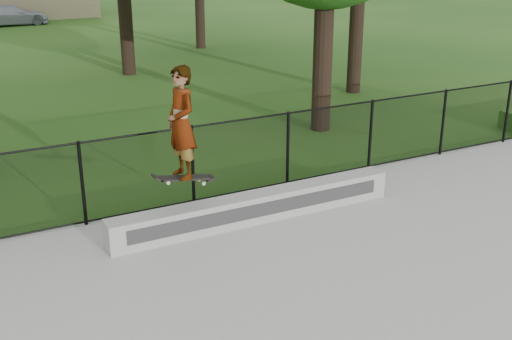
# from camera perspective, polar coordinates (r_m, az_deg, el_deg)

# --- Properties ---
(grind_ledge) EXTENTS (5.27, 0.40, 0.49)m
(grind_ledge) POSITION_cam_1_polar(r_m,az_deg,el_deg) (11.12, 0.03, -3.30)
(grind_ledge) COLOR #A5A4A0
(grind_ledge) RESTS_ON concrete_slab
(car_c) EXTENTS (3.45, 1.56, 1.09)m
(car_c) POSITION_cam_1_polar(r_m,az_deg,el_deg) (38.53, -20.86, 12.74)
(car_c) COLOR #AEB4C5
(car_c) RESTS_ON ground
(skater_airborne) EXTENTS (0.84, 0.69, 1.93)m
(skater_airborne) POSITION_cam_1_polar(r_m,az_deg,el_deg) (10.00, -6.65, 4.03)
(skater_airborne) COLOR black
(skater_airborne) RESTS_ON ground
(chainlink_fence) EXTENTS (16.06, 0.06, 1.50)m
(chainlink_fence) POSITION_cam_1_polar(r_m,az_deg,el_deg) (12.53, 2.84, 1.90)
(chainlink_fence) COLOR black
(chainlink_fence) RESTS_ON concrete_slab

